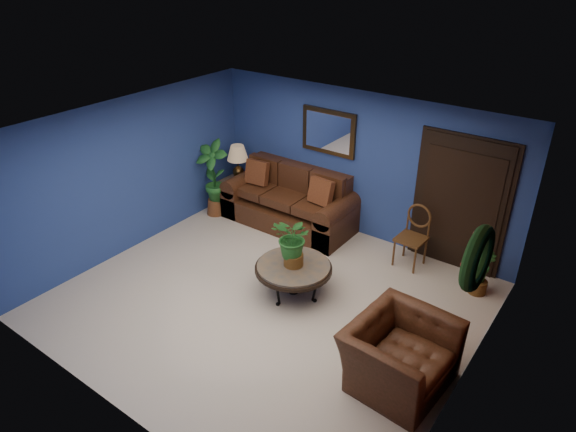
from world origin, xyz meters
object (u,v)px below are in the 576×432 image
Objects in this scene: sofa at (291,205)px; end_table at (239,186)px; coffee_table at (293,268)px; table_lamp at (238,159)px; side_chair at (414,232)px; armchair at (400,354)px.

sofa is 1.21m from end_table.
end_table reaches higher than coffee_table.
table_lamp is (0.00, -0.00, 0.56)m from end_table.
sofa is at bearing 126.59° from coffee_table.
sofa is 2.14m from coffee_table.
armchair is (0.92, -2.43, -0.17)m from side_chair.
table_lamp is at bearing 66.73° from armchair.
table_lamp is 0.67× the size of side_chair.
side_chair is at bearing 25.37° from armchair.
end_table is at bearing -175.69° from side_chair.
table_lamp reaches higher than sofa.
armchair is (3.25, -2.40, 0.04)m from sofa.
side_chair is (3.53, 0.07, 0.14)m from end_table.
side_chair reaches higher than end_table.
sofa is at bearing 1.87° from end_table.
end_table is 3.53m from side_chair.
end_table is at bearing 66.73° from armchair.
table_lamp is (-2.48, 1.68, 0.56)m from coffee_table.
sofa is at bearing 1.87° from table_lamp.
side_chair is at bearing 0.84° from sofa.
table_lamp reaches higher than end_table.
coffee_table is 1.12× the size of side_chair.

